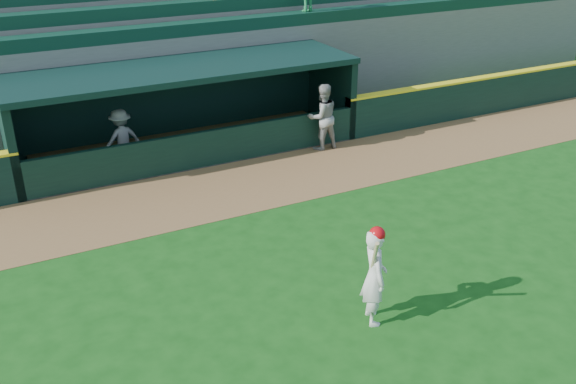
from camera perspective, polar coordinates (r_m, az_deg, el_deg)
name	(u,v)px	position (r m, az deg, el deg)	size (l,w,h in m)	color
ground	(327,288)	(12.10, 3.50, -8.48)	(120.00, 120.00, 0.00)	#144A12
warning_track	(227,189)	(15.95, -5.42, 0.29)	(40.00, 3.00, 0.01)	brown
field_wall_right	(539,86)	(23.93, 21.41, 8.74)	(15.50, 0.30, 1.20)	black
wall_stripe_right	(542,68)	(23.77, 21.65, 10.18)	(15.50, 0.32, 0.06)	yellow
dugout_player_front	(322,117)	(18.14, 3.06, 6.69)	(0.92, 0.71, 1.89)	#9E9F9A
dugout_player_inside	(122,139)	(17.45, -14.56, 4.62)	(1.03, 0.59, 1.59)	gray
dugout	(183,103)	(18.21, -9.34, 7.84)	(9.40, 2.80, 2.46)	#61625D
stands	(137,35)	(22.24, -13.29, 13.45)	(34.50, 6.25, 7.62)	slate
batter_at_plate	(374,275)	(10.85, 7.69, -7.31)	(0.62, 0.81, 1.83)	silver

